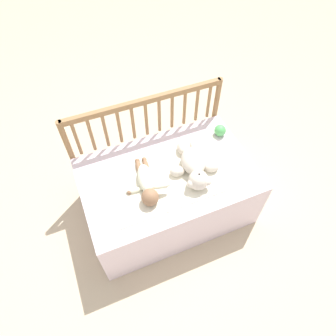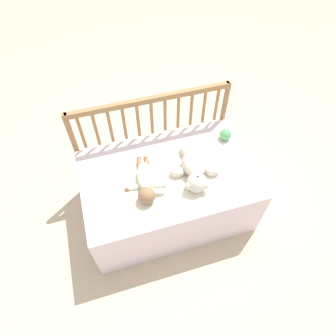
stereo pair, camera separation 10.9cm
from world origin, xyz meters
name	(u,v)px [view 1 (the left image)]	position (x,y,z in m)	size (l,w,h in m)	color
ground_plane	(168,208)	(0.00, 0.00, 0.00)	(12.00, 12.00, 0.00)	#C6B293
crib_mattress	(168,192)	(0.00, 0.00, 0.22)	(1.08, 0.69, 0.43)	silver
crib_rail	(147,124)	(0.00, 0.37, 0.52)	(1.08, 0.04, 0.74)	#997047
blanket	(170,174)	(0.01, -0.01, 0.43)	(0.80, 0.49, 0.01)	silver
teddy_bear	(194,165)	(0.16, -0.04, 0.49)	(0.31, 0.40, 0.12)	silver
baby	(147,184)	(-0.15, -0.05, 0.47)	(0.26, 0.37, 0.10)	#EAEACC
toy_ball	(220,130)	(0.45, 0.17, 0.47)	(0.08, 0.08, 0.08)	#59BF66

